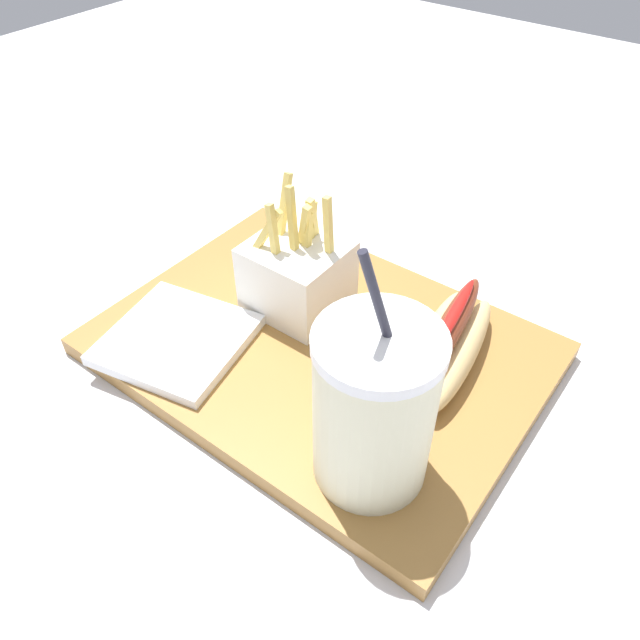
# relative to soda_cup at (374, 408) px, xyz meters

# --- Properties ---
(ground_plane) EXTENTS (2.40, 2.40, 0.02)m
(ground_plane) POSITION_rel_soda_cup_xyz_m (0.13, -0.10, -0.11)
(ground_plane) COLOR silver
(food_tray) EXTENTS (0.44, 0.32, 0.02)m
(food_tray) POSITION_rel_soda_cup_xyz_m (0.13, -0.10, -0.09)
(food_tray) COLOR olive
(food_tray) RESTS_ON ground_plane
(soda_cup) EXTENTS (0.10, 0.10, 0.22)m
(soda_cup) POSITION_rel_soda_cup_xyz_m (0.00, 0.00, 0.00)
(soda_cup) COLOR beige
(soda_cup) RESTS_ON food_tray
(fries_basket) EXTENTS (0.10, 0.09, 0.14)m
(fries_basket) POSITION_rel_soda_cup_xyz_m (0.18, -0.13, -0.03)
(fries_basket) COLOR white
(fries_basket) RESTS_ON food_tray
(hot_dog_1) EXTENTS (0.08, 0.17, 0.07)m
(hot_dog_1) POSITION_rel_soda_cup_xyz_m (0.01, -0.15, -0.05)
(hot_dog_1) COLOR #DBB775
(hot_dog_1) RESTS_ON food_tray
(ketchup_cup_1) EXTENTS (0.04, 0.04, 0.02)m
(ketchup_cup_1) POSITION_rel_soda_cup_xyz_m (0.25, -0.19, -0.06)
(ketchup_cup_1) COLOR white
(ketchup_cup_1) RESTS_ON food_tray
(napkin_stack) EXTENTS (0.16, 0.16, 0.01)m
(napkin_stack) POSITION_rel_soda_cup_xyz_m (0.24, -0.01, -0.07)
(napkin_stack) COLOR white
(napkin_stack) RESTS_ON food_tray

